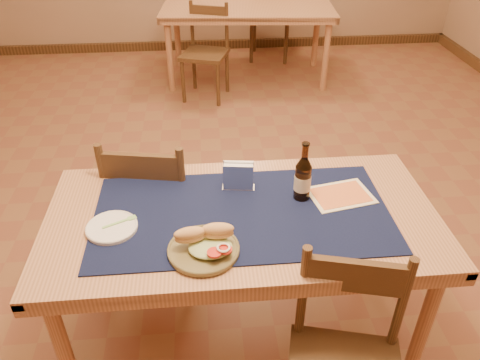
{
  "coord_description": "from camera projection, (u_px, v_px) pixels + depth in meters",
  "views": [
    {
      "loc": [
        -0.14,
        -2.29,
        1.94
      ],
      "look_at": [
        0.0,
        -0.7,
        0.85
      ],
      "focal_mm": 35.0,
      "sensor_mm": 36.0,
      "label": 1
    }
  ],
  "objects": [
    {
      "name": "room",
      "position": [
        227.0,
        0.0,
        2.2
      ],
      "size": [
        6.04,
        7.04,
        2.84
      ],
      "color": "brown",
      "rests_on": "ground"
    },
    {
      "name": "main_table",
      "position": [
        242.0,
        229.0,
        1.96
      ],
      "size": [
        1.6,
        0.8,
        0.75
      ],
      "color": "tan",
      "rests_on": "ground"
    },
    {
      "name": "placemat",
      "position": [
        242.0,
        213.0,
        1.91
      ],
      "size": [
        1.2,
        0.6,
        0.01
      ],
      "primitive_type": "cube",
      "color": "#0E1434",
      "rests_on": "main_table"
    },
    {
      "name": "baseboard",
      "position": [
        230.0,
        222.0,
        2.96
      ],
      "size": [
        6.0,
        7.0,
        0.1
      ],
      "color": "#4E321B",
      "rests_on": "ground"
    },
    {
      "name": "back_table",
      "position": [
        247.0,
        14.0,
        4.68
      ],
      "size": [
        1.76,
        0.99,
        0.75
      ],
      "color": "tan",
      "rests_on": "ground"
    },
    {
      "name": "chair_main_far",
      "position": [
        156.0,
        206.0,
        2.4
      ],
      "size": [
        0.49,
        0.49,
        0.92
      ],
      "color": "#4E321B",
      "rests_on": "ground"
    },
    {
      "name": "chair_back_near",
      "position": [
        206.0,
        51.0,
        4.43
      ],
      "size": [
        0.51,
        0.51,
        0.87
      ],
      "color": "#4E321B",
      "rests_on": "ground"
    },
    {
      "name": "chair_back_far",
      "position": [
        270.0,
        14.0,
        5.25
      ],
      "size": [
        0.54,
        0.54,
        0.99
      ],
      "color": "#4E321B",
      "rests_on": "ground"
    },
    {
      "name": "sandwich_plate",
      "position": [
        205.0,
        245.0,
        1.7
      ],
      "size": [
        0.27,
        0.27,
        0.1
      ],
      "color": "brown",
      "rests_on": "placemat"
    },
    {
      "name": "side_plate",
      "position": [
        112.0,
        227.0,
        1.82
      ],
      "size": [
        0.2,
        0.2,
        0.02
      ],
      "color": "silver",
      "rests_on": "placemat"
    },
    {
      "name": "fork",
      "position": [
        122.0,
        221.0,
        1.84
      ],
      "size": [
        0.13,
        0.07,
        0.0
      ],
      "color": "#8BC86E",
      "rests_on": "side_plate"
    },
    {
      "name": "beer_bottle",
      "position": [
        303.0,
        178.0,
        1.94
      ],
      "size": [
        0.07,
        0.07,
        0.27
      ],
      "color": "#3F210B",
      "rests_on": "placemat"
    },
    {
      "name": "napkin_holder",
      "position": [
        238.0,
        177.0,
        2.02
      ],
      "size": [
        0.15,
        0.07,
        0.12
      ],
      "color": "silver",
      "rests_on": "placemat"
    },
    {
      "name": "menu_card",
      "position": [
        341.0,
        195.0,
        2.0
      ],
      "size": [
        0.29,
        0.24,
        0.01
      ],
      "color": "beige",
      "rests_on": "placemat"
    }
  ]
}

